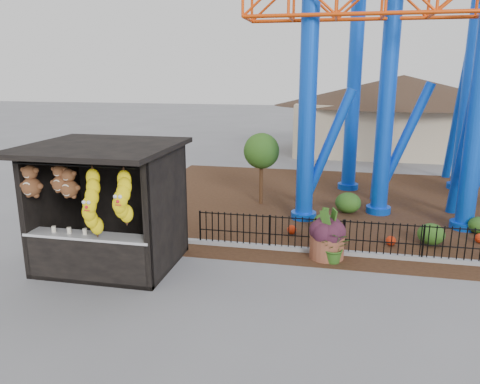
% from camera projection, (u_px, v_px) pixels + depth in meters
% --- Properties ---
extents(ground, '(120.00, 120.00, 0.00)m').
position_uv_depth(ground, '(214.00, 296.00, 10.32)').
color(ground, slate).
rests_on(ground, ground).
extents(mulch_bed, '(18.00, 12.00, 0.02)m').
position_uv_depth(mulch_bed, '(376.00, 206.00, 17.09)').
color(mulch_bed, '#331E11').
rests_on(mulch_bed, ground).
extents(curb, '(18.00, 0.18, 0.12)m').
position_uv_depth(curb, '(389.00, 256.00, 12.34)').
color(curb, gray).
rests_on(curb, ground).
extents(prize_booth, '(3.50, 3.40, 3.12)m').
position_uv_depth(prize_booth, '(104.00, 210.00, 11.41)').
color(prize_booth, black).
rests_on(prize_booth, ground).
extents(picket_fence, '(12.20, 0.06, 1.00)m').
position_uv_depth(picket_fence, '(427.00, 243.00, 12.05)').
color(picket_fence, black).
rests_on(picket_fence, ground).
extents(roller_coaster, '(11.00, 6.37, 10.82)m').
position_uv_depth(roller_coaster, '(425.00, 20.00, 15.47)').
color(roller_coaster, blue).
rests_on(roller_coaster, ground).
extents(terracotta_planter, '(0.95, 0.95, 0.63)m').
position_uv_depth(terracotta_planter, '(327.00, 247.00, 12.32)').
color(terracotta_planter, brown).
rests_on(terracotta_planter, ground).
extents(planter_foliage, '(0.70, 0.70, 0.64)m').
position_uv_depth(planter_foliage, '(328.00, 224.00, 12.16)').
color(planter_foliage, '#341423').
rests_on(planter_foliage, terracotta_planter).
extents(potted_plant, '(0.83, 0.74, 0.86)m').
position_uv_depth(potted_plant, '(334.00, 247.00, 12.01)').
color(potted_plant, '#194C16').
rests_on(potted_plant, ground).
extents(landscaping, '(7.50, 3.60, 0.71)m').
position_uv_depth(landscaping, '(403.00, 220.00, 14.56)').
color(landscaping, '#284F17').
rests_on(landscaping, mulch_bed).
extents(pavilion, '(15.00, 15.00, 4.80)m').
position_uv_depth(pavilion, '(402.00, 102.00, 27.28)').
color(pavilion, '#BFAD8C').
rests_on(pavilion, ground).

